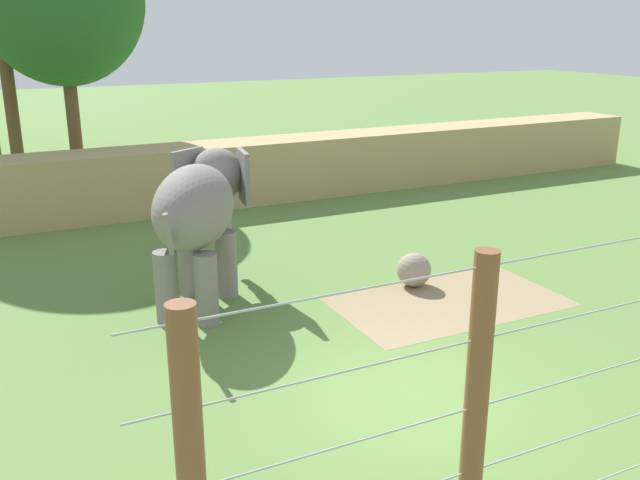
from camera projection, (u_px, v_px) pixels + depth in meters
The scene contains 6 objects.
ground_plane at pixel (415, 396), 10.94m from camera, with size 120.00×120.00×0.00m, color #5B7F3D.
dirt_patch at pixel (448, 301), 14.65m from camera, with size 4.79×2.82×0.01m, color #937F5B.
embankment_wall at pixel (185, 177), 21.80m from camera, with size 36.00×1.80×1.97m, color tan.
elephant at pixel (199, 210), 14.00m from camera, with size 3.05×3.66×3.04m.
enrichment_ball at pixel (414, 270), 15.39m from camera, with size 0.76×0.76×0.76m, color gray.
cable_fence at pixel (600, 391), 7.43m from camera, with size 9.99×0.23×3.68m.
Camera 1 is at (-5.63, -8.05, 5.61)m, focal length 38.97 mm.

